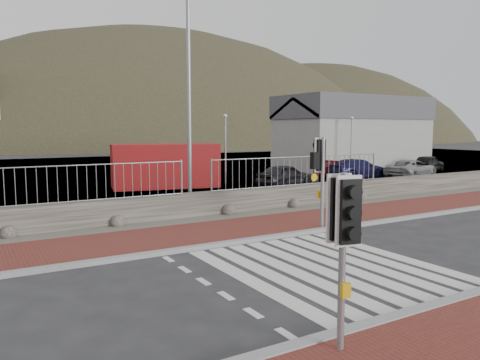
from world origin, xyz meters
TOP-DOWN VIEW (x-y plane):
  - ground at (0.00, 0.00)m, footprint 220.00×220.00m
  - sidewalk_far at (0.00, 4.50)m, footprint 40.00×3.00m
  - kerb_near at (0.00, -3.00)m, footprint 40.00×0.25m
  - kerb_far at (0.00, 3.00)m, footprint 40.00×0.25m
  - zebra_crossing at (-0.00, 0.00)m, footprint 4.62×5.60m
  - gravel_strip at (0.00, 6.50)m, footprint 40.00×1.50m
  - stone_wall at (0.00, 7.30)m, footprint 40.00×0.60m
  - railing at (0.00, 7.15)m, footprint 18.07×0.07m
  - quay at (0.00, 27.90)m, footprint 120.00×40.00m
  - water at (0.00, 62.90)m, footprint 220.00×50.00m
  - harbor_building at (20.00, 19.90)m, footprint 12.20×6.20m
  - hills_backdrop at (6.74, 87.90)m, footprint 254.00×90.00m
  - traffic_signal_near at (-2.71, -3.41)m, footprint 0.42×0.30m
  - traffic_signal_far at (2.64, 3.32)m, footprint 0.72×0.29m
  - streetlight at (0.31, 8.11)m, footprint 1.87×0.31m
  - shipping_container at (2.38, 16.34)m, footprint 6.16×3.56m
  - car_a at (8.38, 13.17)m, footprint 3.94×2.24m
  - car_b at (14.34, 15.30)m, footprint 3.47×1.27m
  - car_c at (15.03, 14.22)m, footprint 4.47×1.86m
  - car_d at (18.34, 12.66)m, footprint 4.68×2.95m
  - car_e at (23.28, 15.14)m, footprint 4.02×2.66m

SIDE VIEW (x-z plane):
  - hills_backdrop at x=6.74m, z-range -73.05..26.95m
  - ground at x=0.00m, z-range 0.00..0.00m
  - quay at x=0.00m, z-range -0.25..0.25m
  - water at x=0.00m, z-range -0.03..0.03m
  - zebra_crossing at x=0.00m, z-range 0.00..0.01m
  - gravel_strip at x=0.00m, z-range 0.00..0.06m
  - sidewalk_far at x=0.00m, z-range 0.00..0.08m
  - kerb_near at x=0.00m, z-range -0.01..0.11m
  - kerb_far at x=0.00m, z-range -0.01..0.11m
  - stone_wall at x=0.00m, z-range 0.00..0.90m
  - car_b at x=14.34m, z-range 0.00..1.14m
  - car_d at x=18.34m, z-range 0.00..1.21m
  - car_a at x=8.38m, z-range 0.00..1.26m
  - car_e at x=23.28m, z-range 0.00..1.27m
  - car_c at x=15.03m, z-range 0.00..1.29m
  - shipping_container at x=2.38m, z-range 0.00..2.41m
  - railing at x=0.00m, z-range 1.21..2.43m
  - traffic_signal_near at x=-2.71m, z-range 0.58..3.23m
  - traffic_signal_far at x=2.64m, z-range 0.67..3.67m
  - harbor_building at x=20.00m, z-range 0.03..5.83m
  - streetlight at x=0.31m, z-range 0.55..9.38m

